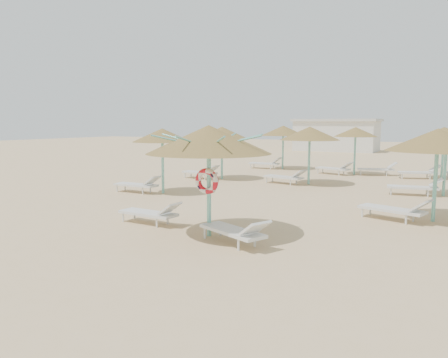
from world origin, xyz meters
The scene contains 6 objects.
ground centered at (0.00, 0.00, 0.00)m, with size 120.00×120.00×0.00m, color tan.
main_palapa centered at (0.01, -0.36, 2.46)m, with size 3.15×3.15×2.83m.
lounger_main_a centered at (-2.09, -0.04, 0.34)m, with size 1.96×0.67×0.70m.
lounger_main_b centered at (1.00, -0.77, 0.35)m, with size 2.08×1.35×0.73m.
palapa_field centered at (-0.05, 10.29, 2.31)m, with size 14.20×14.46×2.72m.
service_hut centered at (-6.00, 35.00, 1.64)m, with size 8.40×4.40×3.25m.
Camera 1 is at (5.64, -9.72, 2.89)m, focal length 35.00 mm.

